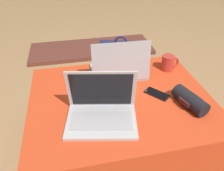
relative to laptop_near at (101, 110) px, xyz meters
The scene contains 9 objects.
ground_plane 0.49m from the laptop_near, 47.35° to the left, with size 14.00×14.00×0.00m, color tan.
ottoman 0.31m from the laptop_near, 47.35° to the left, with size 1.00×0.80×0.40m.
laptop_near is the anchor object (origin of this frame).
laptop_far 0.40m from the laptop_near, 64.34° to the left, with size 0.36×0.26×0.25m.
cell_phone 0.36m from the laptop_near, 20.08° to the left, with size 0.14×0.15×0.01m.
backpack 0.78m from the laptop_near, 69.05° to the left, with size 0.37×0.30×0.53m.
wrist_brace 0.47m from the laptop_near, ahead, with size 0.13×0.21×0.08m.
coffee_mug 0.63m from the laptop_near, 36.04° to the left, with size 0.12×0.08×0.10m.
fireplace_hearth 1.61m from the laptop_near, 85.16° to the left, with size 1.40×0.50×0.04m.
Camera 1 is at (-0.24, -0.93, 1.16)m, focal length 35.00 mm.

